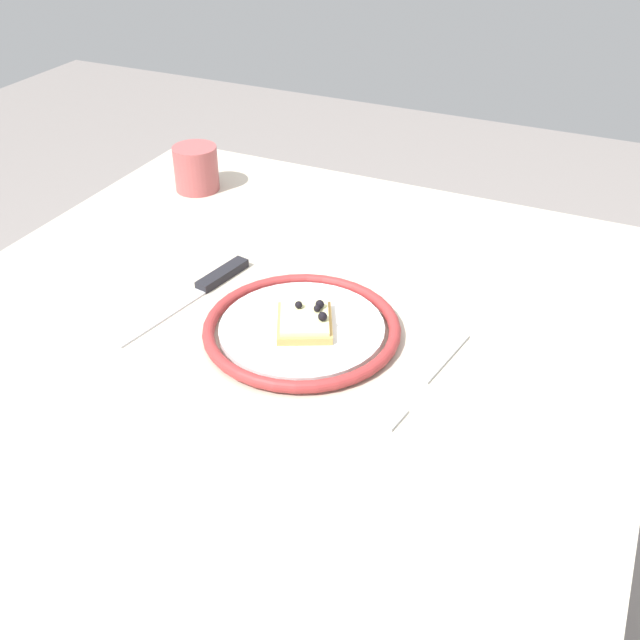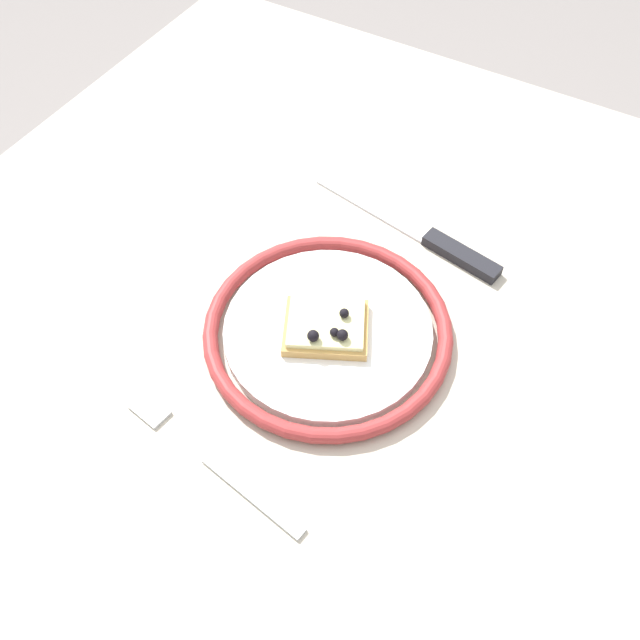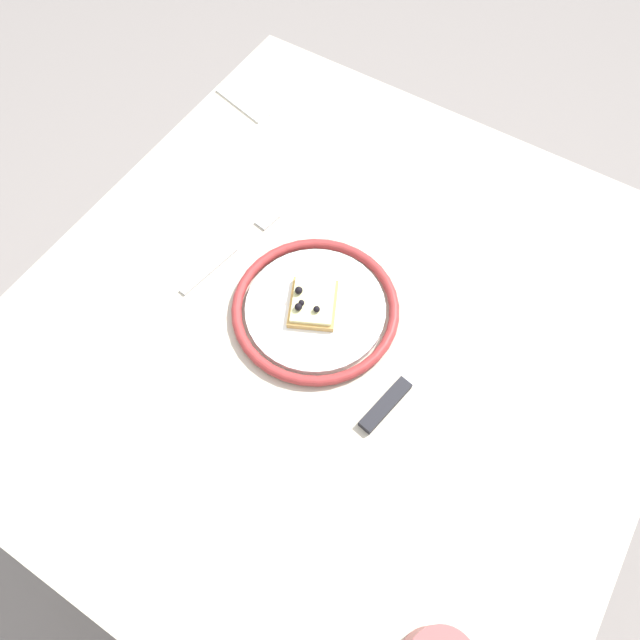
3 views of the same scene
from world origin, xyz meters
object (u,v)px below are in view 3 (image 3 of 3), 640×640
Objects in this scene: dining_table at (338,352)px; pizza_slice_near at (311,305)px; knife at (401,388)px; fork at (231,251)px; plate at (315,309)px; napkin at (260,91)px.

pizza_slice_near is at bearing -173.54° from dining_table.
dining_table is 0.16m from knife.
plate is at bearing -7.72° from fork.
pizza_slice_near is at bearing -46.00° from napkin.
napkin is at bearing 117.81° from fork.
pizza_slice_near is (-0.00, -0.00, 0.01)m from plate.
knife is 1.19× the size of fork.
knife is (0.17, -0.04, -0.02)m from pizza_slice_near.
napkin is at bearing 142.82° from knife.
pizza_slice_near is at bearing -9.09° from fork.
pizza_slice_near is at bearing -142.65° from plate.
knife is at bearing -13.75° from plate.
pizza_slice_near reaches higher than fork.
pizza_slice_near is 0.17m from fork.
plate is 0.47m from napkin.
knife is (0.12, -0.04, 0.09)m from dining_table.
fork is at bearing 172.28° from plate.
plate is 2.10× the size of napkin.
dining_table is 0.23m from fork.
knife reaches higher than napkin.
fork and napkin have the same top height.
fork is (-0.21, 0.02, 0.09)m from dining_table.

